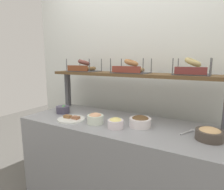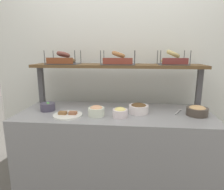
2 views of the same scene
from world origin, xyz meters
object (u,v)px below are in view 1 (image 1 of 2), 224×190
object	(u,v)px
bowl_chocolate_spread	(140,121)
bowl_egg_salad	(116,123)
serving_plate_white	(71,119)
bowl_veggie_mix	(63,109)
bagel_basket_cinnamon_raisin	(84,67)
bagel_basket_sesame	(192,69)
bowl_hummus	(209,134)
bagel_basket_everything	(131,68)
bowl_lox_spread	(95,118)
serving_spoon_near_plate	(190,131)

from	to	relation	value
bowl_chocolate_spread	bowl_egg_salad	size ratio (longest dim) A/B	1.38
bowl_chocolate_spread	serving_plate_white	size ratio (longest dim) A/B	0.71
bowl_veggie_mix	serving_plate_white	size ratio (longest dim) A/B	0.55
bowl_veggie_mix	bagel_basket_cinnamon_raisin	bearing A→B (deg)	72.29
bowl_veggie_mix	bowl_egg_salad	bearing A→B (deg)	-10.30
bagel_basket_sesame	bowl_hummus	bearing A→B (deg)	-59.61
bowl_veggie_mix	bagel_basket_everything	distance (m)	0.84
bowl_hummus	bagel_basket_everything	bearing A→B (deg)	159.53
bowl_hummus	serving_plate_white	xyz separation A→B (m)	(-1.15, -0.13, -0.03)
serving_plate_white	bagel_basket_cinnamon_raisin	xyz separation A→B (m)	(-0.16, 0.41, 0.47)
serving_plate_white	bowl_veggie_mix	bearing A→B (deg)	149.65
bowl_hummus	bagel_basket_everything	size ratio (longest dim) A/B	0.55
bowl_lox_spread	serving_spoon_near_plate	distance (m)	0.79
bowl_chocolate_spread	bowl_veggie_mix	size ratio (longest dim) A/B	1.30
bowl_hummus	bowl_egg_salad	xyz separation A→B (m)	(-0.68, -0.12, -0.00)
bowl_egg_salad	bagel_basket_sesame	world-z (taller)	bagel_basket_sesame
serving_plate_white	bowl_chocolate_spread	bearing A→B (deg)	13.06
bowl_hummus	bowl_lox_spread	world-z (taller)	bowl_lox_spread
bowl_hummus	serving_spoon_near_plate	size ratio (longest dim) A/B	1.15
serving_spoon_near_plate	bagel_basket_sesame	size ratio (longest dim) A/B	0.56
serving_plate_white	bagel_basket_everything	distance (m)	0.75
serving_plate_white	serving_spoon_near_plate	xyz separation A→B (m)	(1.01, 0.23, -0.00)
bowl_chocolate_spread	bowl_lox_spread	size ratio (longest dim) A/B	1.26
bagel_basket_sesame	serving_spoon_near_plate	bearing A→B (deg)	-78.36
bowl_hummus	bowl_egg_salad	size ratio (longest dim) A/B	1.42
bowl_egg_salad	bowl_chocolate_spread	bearing A→B (deg)	38.90
bowl_hummus	serving_spoon_near_plate	distance (m)	0.17
bowl_chocolate_spread	bowl_lox_spread	world-z (taller)	bowl_lox_spread
bowl_hummus	bagel_basket_sesame	distance (m)	0.56
bowl_hummus	serving_spoon_near_plate	xyz separation A→B (m)	(-0.14, 0.09, -0.04)
bowl_hummus	bowl_lox_spread	size ratio (longest dim) A/B	1.29
bowl_chocolate_spread	bowl_veggie_mix	bearing A→B (deg)	-179.79
bowl_lox_spread	bowl_veggie_mix	bearing A→B (deg)	167.06
serving_spoon_near_plate	bagel_basket_everything	size ratio (longest dim) A/B	0.48
bowl_lox_spread	bagel_basket_sesame	world-z (taller)	bagel_basket_sesame
serving_plate_white	bagel_basket_everything	xyz separation A→B (m)	(0.42, 0.40, 0.46)
serving_plate_white	serving_spoon_near_plate	size ratio (longest dim) A/B	1.58
bowl_egg_salad	serving_spoon_near_plate	xyz separation A→B (m)	(0.55, 0.21, -0.04)
serving_spoon_near_plate	bowl_veggie_mix	bearing A→B (deg)	-176.27
bagel_basket_everything	bowl_hummus	bearing A→B (deg)	-20.47
bowl_lox_spread	bagel_basket_sesame	distance (m)	0.93
bowl_chocolate_spread	bowl_lox_spread	bearing A→B (deg)	-162.63
bowl_veggie_mix	bagel_basket_sesame	world-z (taller)	bagel_basket_sesame
bowl_chocolate_spread	bagel_basket_sesame	bearing A→B (deg)	41.24
bowl_hummus	bagel_basket_cinnamon_raisin	distance (m)	1.41
bowl_egg_salad	bagel_basket_cinnamon_raisin	distance (m)	0.86
bowl_hummus	bagel_basket_everything	xyz separation A→B (m)	(-0.73, 0.27, 0.43)
bagel_basket_everything	bagel_basket_sesame	size ratio (longest dim) A/B	1.18
bowl_lox_spread	bagel_basket_sesame	size ratio (longest dim) A/B	0.50
bowl_lox_spread	serving_spoon_near_plate	size ratio (longest dim) A/B	0.89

